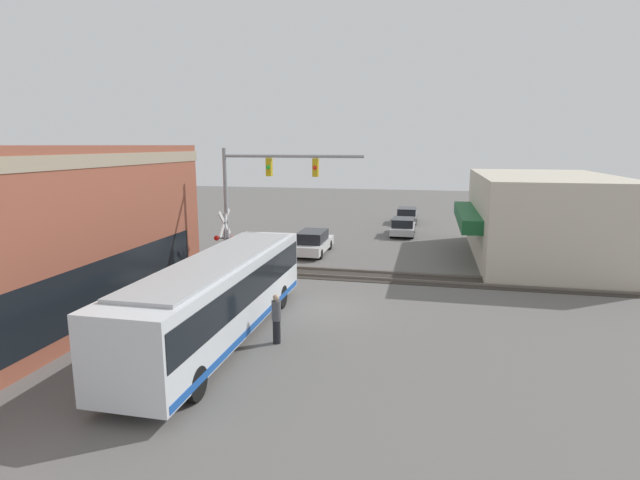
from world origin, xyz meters
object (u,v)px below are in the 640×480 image
(crossing_signal, at_px, (225,238))
(parked_car_white, at_px, (313,243))
(city_bus, at_px, (219,295))
(pedestrian_near_bus, at_px, (276,318))
(parked_car_silver, at_px, (403,227))
(parked_car_grey, at_px, (407,216))

(crossing_signal, relative_size, parked_car_white, 0.79)
(city_bus, height_order, pedestrian_near_bus, city_bus)
(parked_car_white, bearing_deg, parked_car_silver, -33.46)
(city_bus, distance_m, parked_car_white, 15.05)
(parked_car_white, bearing_deg, crossing_signal, 158.60)
(parked_car_silver, relative_size, parked_car_grey, 0.97)
(city_bus, relative_size, parked_car_grey, 2.70)
(parked_car_silver, xyz_separation_m, parked_car_grey, (6.64, 0.00, 0.01))
(parked_car_white, distance_m, pedestrian_near_bus, 15.11)
(crossing_signal, height_order, parked_car_white, crossing_signal)
(city_bus, distance_m, parked_car_grey, 30.34)
(city_bus, relative_size, pedestrian_near_bus, 6.72)
(parked_car_white, xyz_separation_m, pedestrian_near_bus, (-14.95, -2.15, 0.23))
(crossing_signal, bearing_deg, city_bus, -158.61)
(city_bus, distance_m, crossing_signal, 8.09)
(crossing_signal, distance_m, parked_car_white, 8.22)
(crossing_signal, relative_size, parked_car_grey, 0.83)
(parked_car_white, relative_size, parked_car_silver, 1.10)
(pedestrian_near_bus, bearing_deg, parked_car_silver, -8.01)
(parked_car_silver, height_order, parked_car_grey, parked_car_grey)
(crossing_signal, bearing_deg, parked_car_silver, -28.02)
(city_bus, distance_m, pedestrian_near_bus, 2.28)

